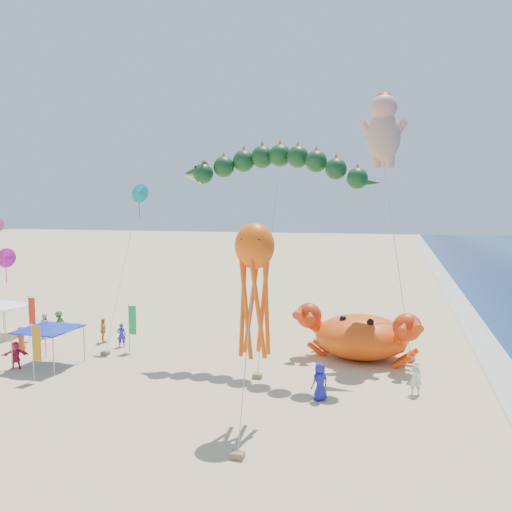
{
  "coord_description": "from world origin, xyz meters",
  "views": [
    {
      "loc": [
        6.18,
        -26.28,
        9.32
      ],
      "look_at": [
        -2.0,
        2.0,
        6.5
      ],
      "focal_mm": 35.0,
      "sensor_mm": 36.0,
      "label": 1
    }
  ],
  "objects": [
    {
      "name": "dragon_kite",
      "position": [
        -1.04,
        2.59,
        11.45
      ],
      "size": [
        11.64,
        4.72,
        12.73
      ],
      "color": "#0F3817",
      "rests_on": "ground"
    },
    {
      "name": "crab_inflatable",
      "position": [
        4.04,
        4.58,
        1.5
      ],
      "size": [
        7.74,
        6.0,
        3.39
      ],
      "color": "#F64C0C",
      "rests_on": "ground"
    },
    {
      "name": "feather_flags",
      "position": [
        -14.78,
        -0.51,
        2.01
      ],
      "size": [
        8.83,
        7.0,
        3.2
      ],
      "color": "gray",
      "rests_on": "ground"
    },
    {
      "name": "canopy_white",
      "position": [
        -21.45,
        2.97,
        2.44
      ],
      "size": [
        3.3,
        3.3,
        2.71
      ],
      "color": "gray",
      "rests_on": "ground"
    },
    {
      "name": "small_kites",
      "position": [
        -16.88,
        2.02,
        7.37
      ],
      "size": [
        11.4,
        7.21,
        11.03
      ],
      "color": "#0D9290",
      "rests_on": "ground"
    },
    {
      "name": "cherub_kite",
      "position": [
        5.02,
        6.76,
        14.35
      ],
      "size": [
        3.32,
        3.21,
        16.57
      ],
      "color": "#DC9F86",
      "rests_on": "ground"
    },
    {
      "name": "canopy_blue",
      "position": [
        -13.56,
        -2.04,
        2.44
      ],
      "size": [
        3.34,
        3.34,
        2.71
      ],
      "color": "gray",
      "rests_on": "ground"
    },
    {
      "name": "ground",
      "position": [
        0.0,
        0.0,
        0.0
      ],
      "size": [
        320.0,
        320.0,
        0.0
      ],
      "primitive_type": "plane",
      "color": "#D1B784",
      "rests_on": "ground"
    },
    {
      "name": "beachgoers",
      "position": [
        -11.89,
        0.97,
        0.86
      ],
      "size": [
        26.25,
        8.6,
        1.86
      ],
      "color": "silver",
      "rests_on": "ground"
    },
    {
      "name": "octopus_kite",
      "position": [
        0.26,
        -6.05,
        6.29
      ],
      "size": [
        1.71,
        4.27,
        8.72
      ],
      "color": "#FA5C0D",
      "rests_on": "ground"
    }
  ]
}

